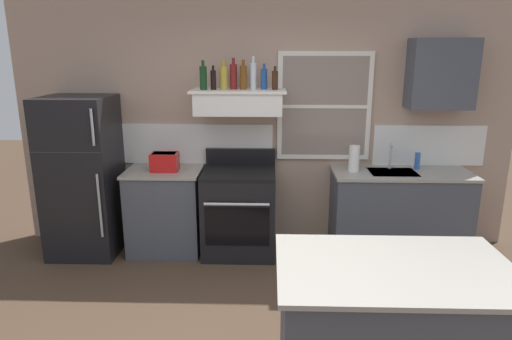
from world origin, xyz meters
name	(u,v)px	position (x,y,z in m)	size (l,w,h in m)	color
back_wall	(266,124)	(0.03, 2.23, 1.35)	(5.40, 0.11, 2.70)	tan
refrigerator	(83,177)	(-1.90, 1.84, 0.84)	(0.70, 0.72, 1.68)	black
counter_left_of_stove	(166,210)	(-1.05, 1.90, 0.46)	(0.79, 0.63, 0.91)	#474C56
toaster	(165,162)	(-1.02, 1.86, 1.01)	(0.30, 0.20, 0.19)	red
stove_range	(239,211)	(-0.25, 1.86, 0.46)	(0.76, 0.69, 1.09)	black
range_hood_shelf	(239,101)	(-0.25, 1.96, 1.62)	(0.96, 0.52, 0.24)	white
bottle_dark_green_wine	(203,78)	(-0.60, 1.90, 1.87)	(0.07, 0.07, 0.29)	#143819
bottle_balsamic_dark	(213,80)	(-0.50, 1.93, 1.85)	(0.06, 0.06, 0.24)	black
bottle_champagne_gold_foil	(224,77)	(-0.40, 1.96, 1.87)	(0.08, 0.08, 0.29)	#B29333
bottle_red_label_wine	(233,76)	(-0.30, 1.98, 1.88)	(0.07, 0.07, 0.31)	maroon
bottle_amber_wine	(243,77)	(-0.20, 1.96, 1.87)	(0.07, 0.07, 0.29)	brown
bottle_clear_tall	(253,75)	(-0.10, 1.99, 1.88)	(0.06, 0.06, 0.33)	silver
bottle_blue_liqueur	(264,79)	(0.01, 1.99, 1.85)	(0.07, 0.07, 0.26)	#1E478C
bottle_brown_stout	(275,80)	(0.12, 1.93, 1.84)	(0.06, 0.06, 0.23)	#381E0F
counter_right_with_sink	(398,213)	(1.45, 1.90, 0.46)	(1.43, 0.63, 0.91)	#474C56
sink_faucet	(391,153)	(1.35, 2.00, 1.08)	(0.03, 0.17, 0.28)	silver
paper_towel_roll	(354,159)	(0.95, 1.90, 1.04)	(0.11, 0.11, 0.27)	white
dish_soap_bottle	(417,161)	(1.63, 2.00, 1.00)	(0.06, 0.06, 0.18)	blue
kitchen_island	(390,333)	(0.82, -0.25, 0.46)	(1.40, 0.90, 0.91)	#474C56
upper_cabinet_right	(441,74)	(1.80, 2.04, 1.90)	(0.64, 0.32, 0.70)	#474C56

